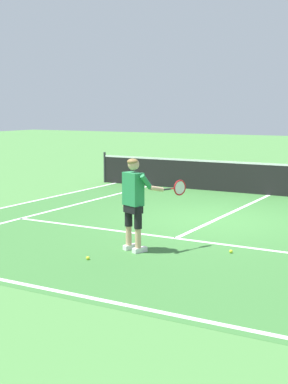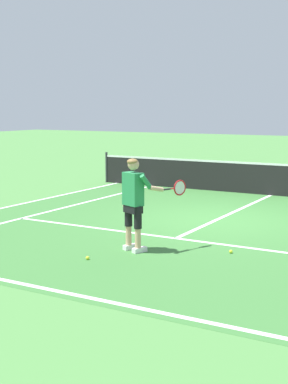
% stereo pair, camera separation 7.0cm
% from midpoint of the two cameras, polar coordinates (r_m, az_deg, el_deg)
% --- Properties ---
extents(ground_plane, '(80.00, 80.00, 0.00)m').
position_cam_midpoint_polar(ground_plane, '(13.13, 7.77, -2.85)').
color(ground_plane, '#477F3D').
extents(court_inner_surface, '(10.98, 10.55, 0.00)m').
position_cam_midpoint_polar(court_inner_surface, '(12.34, 6.24, -3.55)').
color(court_inner_surface, '#387033').
rests_on(court_inner_surface, ground).
extents(line_baseline, '(10.98, 0.10, 0.01)m').
position_cam_midpoint_polar(line_baseline, '(8.11, -8.53, -10.15)').
color(line_baseline, white).
rests_on(line_baseline, ground).
extents(line_service, '(8.23, 0.10, 0.01)m').
position_cam_midpoint_polar(line_service, '(11.17, 3.50, -4.81)').
color(line_service, white).
rests_on(line_service, ground).
extents(line_centre_service, '(0.10, 6.40, 0.01)m').
position_cam_midpoint_polar(line_centre_service, '(14.05, 9.31, -2.11)').
color(line_centre_service, white).
rests_on(line_centre_service, ground).
extents(line_singles_left, '(0.10, 10.15, 0.01)m').
position_cam_midpoint_polar(line_singles_left, '(14.45, -8.89, -1.80)').
color(line_singles_left, white).
rests_on(line_singles_left, ground).
extents(line_doubles_left, '(0.10, 10.15, 0.01)m').
position_cam_midpoint_polar(line_doubles_left, '(15.33, -12.90, -1.31)').
color(line_doubles_left, white).
rests_on(line_doubles_left, ground).
extents(tennis_net, '(11.96, 0.08, 1.07)m').
position_cam_midpoint_polar(tennis_net, '(16.97, 13.16, 1.32)').
color(tennis_net, '#333338').
rests_on(tennis_net, ground).
extents(tennis_player, '(0.94, 0.99, 1.71)m').
position_cam_midpoint_polar(tennis_player, '(9.99, -0.79, -0.64)').
color(tennis_player, white).
rests_on(tennis_player, ground).
extents(tennis_ball_near_feet, '(0.07, 0.07, 0.07)m').
position_cam_midpoint_polar(tennis_ball_near_feet, '(9.66, -5.66, -6.82)').
color(tennis_ball_near_feet, '#CCE02D').
rests_on(tennis_ball_near_feet, ground).
extents(tennis_ball_by_baseline, '(0.07, 0.07, 0.07)m').
position_cam_midpoint_polar(tennis_ball_by_baseline, '(10.16, 9.19, -6.11)').
color(tennis_ball_by_baseline, '#CCE02D').
rests_on(tennis_ball_by_baseline, ground).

